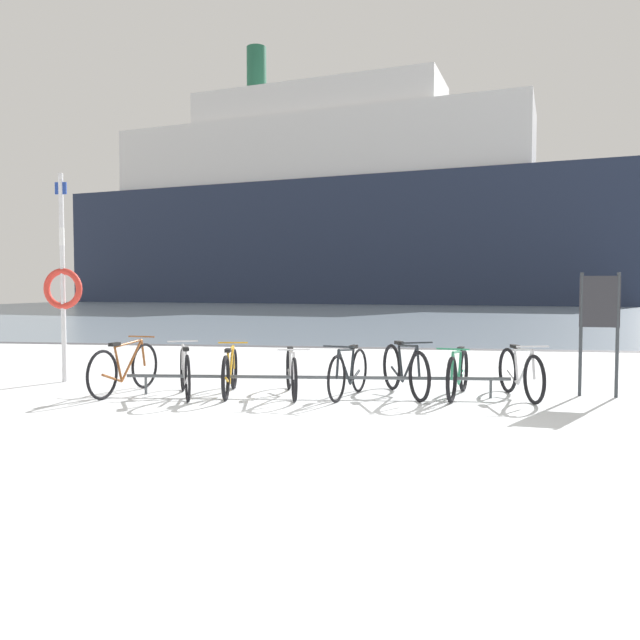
# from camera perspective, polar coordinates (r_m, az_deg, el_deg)

# --- Properties ---
(ground) EXTENTS (80.00, 132.00, 0.08)m
(ground) POSITION_cam_1_polar(r_m,az_deg,el_deg) (60.50, 7.71, 1.35)
(ground) COLOR silver
(bike_rack) EXTENTS (5.65, 0.57, 0.31)m
(bike_rack) POSITION_cam_1_polar(r_m,az_deg,el_deg) (9.24, -0.43, -5.30)
(bike_rack) COLOR #4C5156
(bike_rack) RESTS_ON ground
(bicycle_0) EXTENTS (0.46, 1.80, 0.84)m
(bicycle_0) POSITION_cam_1_polar(r_m,az_deg,el_deg) (9.90, -17.37, -4.25)
(bicycle_0) COLOR black
(bicycle_0) RESTS_ON ground
(bicycle_1) EXTENTS (0.76, 1.52, 0.79)m
(bicycle_1) POSITION_cam_1_polar(r_m,az_deg,el_deg) (9.43, -12.22, -4.66)
(bicycle_1) COLOR black
(bicycle_1) RESTS_ON ground
(bicycle_2) EXTENTS (0.48, 1.66, 0.75)m
(bicycle_2) POSITION_cam_1_polar(r_m,az_deg,el_deg) (9.48, -8.21, -4.70)
(bicycle_2) COLOR black
(bicycle_2) RESTS_ON ground
(bicycle_3) EXTENTS (0.61, 1.66, 0.74)m
(bicycle_3) POSITION_cam_1_polar(r_m,az_deg,el_deg) (9.31, -2.63, -4.84)
(bicycle_3) COLOR black
(bicycle_3) RESTS_ON ground
(bicycle_4) EXTENTS (0.54, 1.59, 0.79)m
(bicycle_4) POSITION_cam_1_polar(r_m,az_deg,el_deg) (9.17, 2.61, -4.82)
(bicycle_4) COLOR black
(bicycle_4) RESTS_ON ground
(bicycle_5) EXTENTS (0.77, 1.69, 0.84)m
(bicycle_5) POSITION_cam_1_polar(r_m,az_deg,el_deg) (9.36, 7.74, -4.57)
(bicycle_5) COLOR black
(bicycle_5) RESTS_ON ground
(bicycle_6) EXTENTS (0.55, 1.66, 0.75)m
(bicycle_6) POSITION_cam_1_polar(r_m,az_deg,el_deg) (9.41, 12.46, -4.79)
(bicycle_6) COLOR black
(bicycle_6) RESTS_ON ground
(bicycle_7) EXTENTS (0.53, 1.62, 0.80)m
(bicycle_7) POSITION_cam_1_polar(r_m,az_deg,el_deg) (9.52, 17.81, -4.66)
(bicycle_7) COLOR black
(bicycle_7) RESTS_ON ground
(info_sign) EXTENTS (0.55, 0.11, 1.82)m
(info_sign) POSITION_cam_1_polar(r_m,az_deg,el_deg) (9.99, 24.13, 0.55)
(info_sign) COLOR #33383D
(info_sign) RESTS_ON ground
(rescue_post) EXTENTS (0.70, 0.11, 3.52)m
(rescue_post) POSITION_cam_1_polar(r_m,az_deg,el_deg) (11.43, -22.41, 3.16)
(rescue_post) COLOR silver
(rescue_post) RESTS_ON ground
(ferry_ship) EXTENTS (61.21, 24.65, 28.80)m
(ferry_ship) POSITION_cam_1_polar(r_m,az_deg,el_deg) (69.48, 0.64, 9.59)
(ferry_ship) COLOR #232D47
(ferry_ship) RESTS_ON ground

